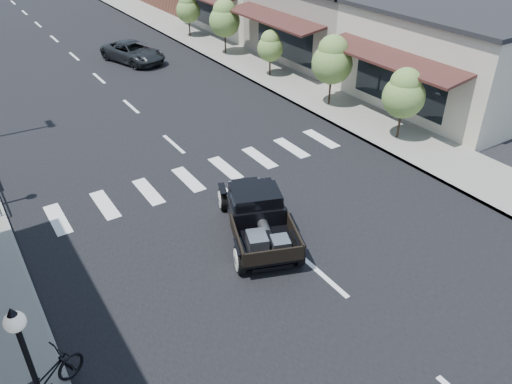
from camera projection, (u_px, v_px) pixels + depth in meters
ground at (265, 225)px, 16.24m from camera, size 120.00×120.00×0.00m
road at (111, 89)px, 26.93m from camera, size 14.00×80.00×0.02m
road_markings at (147, 121)px, 23.37m from camera, size 12.00×60.00×0.06m
sidewalk_right at (244, 62)px, 30.81m from camera, size 3.00×80.00×0.15m
storefront_near at (471, 53)px, 24.82m from camera, size 10.00×9.00×4.50m
storefront_mid at (349, 18)px, 31.24m from camera, size 10.00×9.00×4.50m
lamp_post_a at (36, 382)px, 8.85m from camera, size 0.36×0.36×3.61m
small_tree_a at (402, 105)px, 20.75m from camera, size 1.76×1.76×2.93m
small_tree_b at (331, 72)px, 23.92m from camera, size 1.95×1.95×3.25m
small_tree_c at (270, 54)px, 27.86m from camera, size 1.44×1.44×2.40m
small_tree_d at (225, 28)px, 31.25m from camera, size 1.93×1.93×3.21m
small_tree_e at (189, 15)px, 35.00m from camera, size 1.67×1.67×2.79m
hotrod_pickup at (258, 215)px, 15.36m from camera, size 3.54×4.94×1.56m
second_car at (133, 52)px, 30.59m from camera, size 3.26×4.85×1.23m
motorcycle at (44, 382)px, 10.38m from camera, size 2.06×1.42×1.03m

